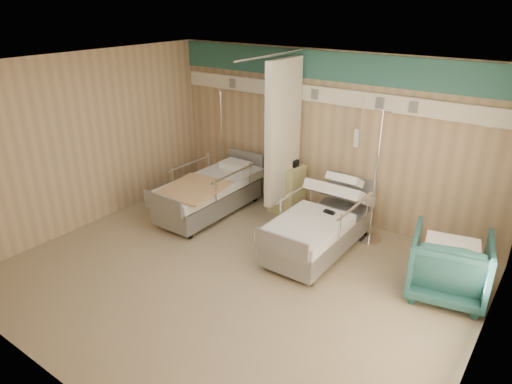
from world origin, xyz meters
TOP-DOWN VIEW (x-y plane):
  - ground at (0.00, 0.00)m, footprint 6.00×5.00m
  - room_walls at (-0.03, 0.25)m, footprint 6.04×5.04m
  - bed_right at (0.60, 1.30)m, footprint 1.00×2.16m
  - bed_left at (-1.60, 1.30)m, footprint 1.00×2.16m
  - bedside_cabinet at (-0.55, 2.20)m, footprint 0.50×0.48m
  - visitor_armchair at (2.45, 1.27)m, footprint 1.10×1.12m
  - waffle_blanket at (2.46, 1.22)m, footprint 0.74×0.69m
  - iv_stand_right at (1.10, 2.03)m, footprint 0.38×0.38m
  - iv_stand_left at (-2.08, 2.26)m, footprint 0.35×0.35m
  - call_remote at (0.70, 1.36)m, footprint 0.17×0.09m
  - tan_blanket at (-1.52, 0.84)m, footprint 1.03×1.23m
  - toiletry_bag at (-0.49, 2.25)m, footprint 0.22×0.14m
  - white_cup at (-0.68, 2.26)m, footprint 0.12×0.12m

SIDE VIEW (x-z plane):
  - ground at x=0.00m, z-range 0.00..0.00m
  - bed_right at x=0.60m, z-range 0.00..0.63m
  - bed_left at x=-1.60m, z-range 0.00..0.63m
  - iv_stand_left at x=-2.08m, z-range -0.58..1.39m
  - bedside_cabinet at x=-0.55m, z-range 0.00..0.85m
  - iv_stand_right at x=1.10m, z-range -0.62..1.48m
  - visitor_armchair at x=2.45m, z-range 0.00..0.87m
  - call_remote at x=0.70m, z-range 0.63..0.67m
  - tan_blanket at x=-1.52m, z-range 0.63..0.67m
  - waffle_blanket at x=2.46m, z-range 0.87..0.94m
  - toiletry_bag at x=-0.49m, z-range 0.85..0.97m
  - white_cup at x=-0.68m, z-range 0.85..0.98m
  - room_walls at x=-0.03m, z-range 0.45..3.27m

